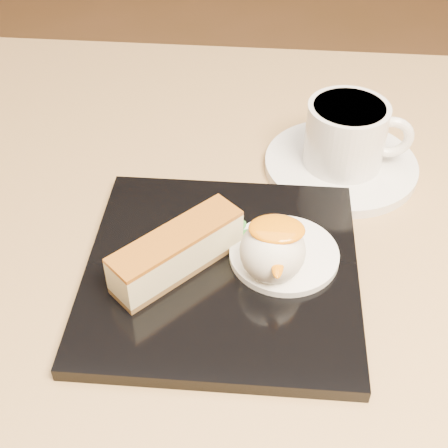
# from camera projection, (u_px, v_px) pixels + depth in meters

# --- Properties ---
(table) EXTENTS (0.80, 0.80, 0.72)m
(table) POSITION_uv_depth(u_px,v_px,m) (240.00, 377.00, 0.62)
(table) COLOR black
(table) RESTS_ON ground
(dessert_plate) EXTENTS (0.22, 0.22, 0.01)m
(dessert_plate) POSITION_uv_depth(u_px,v_px,m) (222.00, 271.00, 0.51)
(dessert_plate) COLOR black
(dessert_plate) RESTS_ON table
(cheesecake) EXTENTS (0.10, 0.10, 0.04)m
(cheesecake) POSITION_uv_depth(u_px,v_px,m) (177.00, 251.00, 0.49)
(cheesecake) COLOR brown
(cheesecake) RESTS_ON dessert_plate
(cream_smear) EXTENTS (0.09, 0.09, 0.01)m
(cream_smear) POSITION_uv_depth(u_px,v_px,m) (284.00, 254.00, 0.51)
(cream_smear) COLOR white
(cream_smear) RESTS_ON dessert_plate
(ice_cream_scoop) EXTENTS (0.05, 0.05, 0.05)m
(ice_cream_scoop) POSITION_uv_depth(u_px,v_px,m) (273.00, 251.00, 0.48)
(ice_cream_scoop) COLOR white
(ice_cream_scoop) RESTS_ON cream_smear
(mango_sauce) EXTENTS (0.04, 0.03, 0.01)m
(mango_sauce) POSITION_uv_depth(u_px,v_px,m) (277.00, 229.00, 0.47)
(mango_sauce) COLOR orange
(mango_sauce) RESTS_ON ice_cream_scoop
(mint_sprig) EXTENTS (0.03, 0.02, 0.00)m
(mint_sprig) POSITION_uv_depth(u_px,v_px,m) (250.00, 229.00, 0.53)
(mint_sprig) COLOR #30892D
(mint_sprig) RESTS_ON cream_smear
(saucer) EXTENTS (0.15, 0.15, 0.01)m
(saucer) POSITION_uv_depth(u_px,v_px,m) (341.00, 165.00, 0.62)
(saucer) COLOR white
(saucer) RESTS_ON table
(coffee_cup) EXTENTS (0.10, 0.08, 0.06)m
(coffee_cup) POSITION_uv_depth(u_px,v_px,m) (348.00, 134.00, 0.59)
(coffee_cup) COLOR white
(coffee_cup) RESTS_ON saucer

